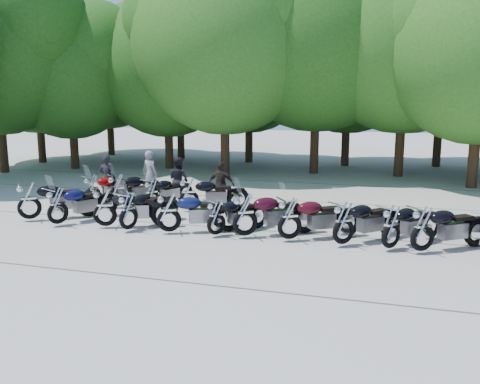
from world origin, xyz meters
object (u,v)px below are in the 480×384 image
(motorcycle_15, at_px, (189,193))
(rider_2, at_px, (221,184))
(motorcycle_6, at_px, (245,213))
(motorcycle_14, at_px, (152,193))
(motorcycle_2, at_px, (105,206))
(motorcycle_8, at_px, (344,222))
(motorcycle_5, at_px, (216,216))
(motorcycle_10, at_px, (423,227))
(motorcycle_13, at_px, (118,189))
(motorcycle_12, at_px, (92,189))
(motorcycle_7, at_px, (290,217))
(motorcycle_1, at_px, (57,204))
(rider_0, at_px, (107,178))
(rider_1, at_px, (179,180))
(motorcycle_4, at_px, (169,211))
(rider_3, at_px, (150,174))
(motorcycle_0, at_px, (29,199))
(motorcycle_3, at_px, (128,210))
(motorcycle_9, at_px, (391,225))

(motorcycle_15, bearing_deg, rider_2, -63.61)
(motorcycle_6, height_order, motorcycle_14, motorcycle_6)
(motorcycle_2, distance_m, motorcycle_8, 6.87)
(motorcycle_5, xyz_separation_m, motorcycle_10, (5.35, -0.05, 0.08))
(motorcycle_2, height_order, motorcycle_13, motorcycle_2)
(motorcycle_12, bearing_deg, motorcycle_7, -168.98)
(motorcycle_12, bearing_deg, motorcycle_13, -152.36)
(motorcycle_5, height_order, rider_2, rider_2)
(motorcycle_1, xyz_separation_m, rider_0, (-0.50, 3.70, 0.20))
(motorcycle_1, xyz_separation_m, motorcycle_12, (-0.56, 2.79, -0.04))
(motorcycle_1, distance_m, motorcycle_5, 4.93)
(rider_0, xyz_separation_m, rider_1, (2.59, 0.56, -0.03))
(motorcycle_4, xyz_separation_m, rider_0, (-4.06, 3.62, 0.19))
(motorcycle_12, xyz_separation_m, rider_3, (1.24, 2.05, 0.28))
(motorcycle_0, bearing_deg, motorcycle_14, -87.91)
(motorcycle_1, bearing_deg, motorcycle_0, 14.96)
(motorcycle_0, bearing_deg, motorcycle_3, -131.25)
(motorcycle_9, bearing_deg, motorcycle_13, 22.14)
(motorcycle_1, distance_m, motorcycle_8, 8.37)
(motorcycle_0, relative_size, rider_0, 1.43)
(rider_0, distance_m, rider_3, 1.63)
(motorcycle_2, height_order, motorcycle_6, motorcycle_6)
(rider_1, bearing_deg, motorcycle_4, 133.54)
(motorcycle_1, xyz_separation_m, motorcycle_8, (8.37, 0.21, 0.01))
(motorcycle_9, height_order, rider_0, rider_0)
(rider_0, bearing_deg, motorcycle_7, 150.76)
(motorcycle_6, distance_m, motorcycle_12, 6.78)
(motorcycle_4, xyz_separation_m, motorcycle_9, (5.98, 0.10, -0.01))
(motorcycle_3, xyz_separation_m, motorcycle_14, (-0.55, 2.69, -0.03))
(motorcycle_13, height_order, rider_3, rider_3)
(motorcycle_4, height_order, rider_0, rider_0)
(motorcycle_2, bearing_deg, motorcycle_3, -119.83)
(motorcycle_6, relative_size, motorcycle_13, 1.05)
(motorcycle_6, relative_size, motorcycle_8, 1.06)
(motorcycle_5, bearing_deg, rider_0, 2.24)
(motorcycle_4, relative_size, rider_2, 1.46)
(motorcycle_5, xyz_separation_m, motorcycle_6, (0.80, 0.08, 0.11))
(motorcycle_15, bearing_deg, motorcycle_4, 166.77)
(motorcycle_15, bearing_deg, rider_0, 53.43)
(motorcycle_8, bearing_deg, motorcycle_12, 29.02)
(motorcycle_8, height_order, rider_2, rider_2)
(motorcycle_1, height_order, motorcycle_6, motorcycle_6)
(motorcycle_0, bearing_deg, motorcycle_10, -127.90)
(motorcycle_3, bearing_deg, rider_3, -50.21)
(rider_2, bearing_deg, rider_0, 2.70)
(rider_0, xyz_separation_m, rider_2, (4.36, 0.15, -0.05))
(motorcycle_14, relative_size, rider_3, 1.21)
(motorcycle_4, bearing_deg, motorcycle_13, 23.64)
(motorcycle_0, relative_size, motorcycle_14, 1.13)
(motorcycle_4, bearing_deg, motorcycle_8, -114.18)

